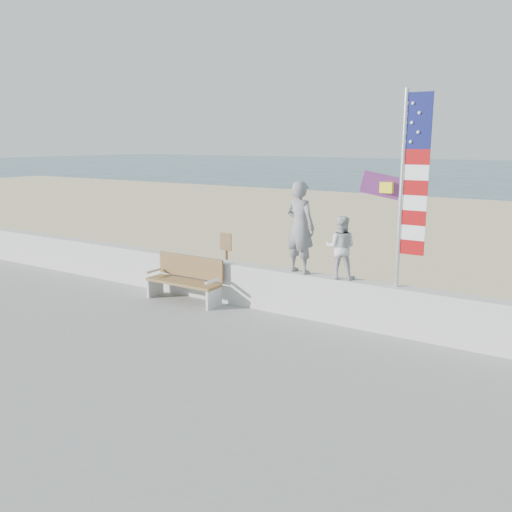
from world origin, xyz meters
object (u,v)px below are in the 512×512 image
(adult, at_px, (300,227))
(flag, at_px, (409,182))
(child, at_px, (341,247))
(bench, at_px, (186,278))

(adult, distance_m, flag, 2.35)
(child, xyz_separation_m, flag, (1.25, -0.00, 1.30))
(adult, relative_size, bench, 1.03)
(bench, height_order, flag, flag)
(bench, xyz_separation_m, flag, (4.76, 0.45, 2.30))
(flag, bearing_deg, bench, -174.55)
(adult, distance_m, bench, 2.97)
(flag, bearing_deg, adult, 179.99)
(child, bearing_deg, adult, -17.01)
(bench, bearing_deg, child, 7.38)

